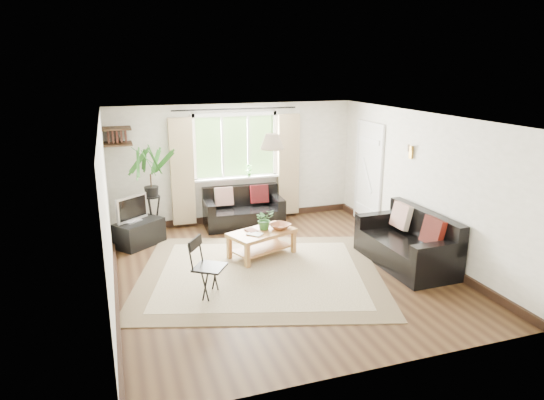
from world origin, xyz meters
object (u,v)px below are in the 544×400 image
object	(u,v)px
palm_stand	(152,193)
folding_chair	(210,268)
sofa_back	(244,208)
coffee_table	(262,244)
tv_stand	(140,233)
sofa_right	(406,240)

from	to	relation	value
palm_stand	folding_chair	distance (m)	2.83
sofa_back	palm_stand	world-z (taller)	palm_stand
sofa_back	coffee_table	bearing A→B (deg)	-91.77
folding_chair	tv_stand	bearing A→B (deg)	51.99
sofa_right	folding_chair	size ratio (longest dim) A/B	2.10
sofa_back	coffee_table	xyz separation A→B (m)	(-0.13, -1.64, -0.14)
palm_stand	tv_stand	bearing A→B (deg)	-127.65
tv_stand	palm_stand	world-z (taller)	palm_stand
coffee_table	tv_stand	bearing A→B (deg)	148.13
coffee_table	folding_chair	size ratio (longest dim) A/B	1.30
tv_stand	palm_stand	size ratio (longest dim) A/B	0.49
coffee_table	palm_stand	size ratio (longest dim) A/B	0.64
sofa_right	tv_stand	distance (m)	4.62
tv_stand	sofa_back	bearing A→B (deg)	-25.66
tv_stand	folding_chair	distance (m)	2.52
sofa_back	folding_chair	world-z (taller)	folding_chair
sofa_right	coffee_table	xyz separation A→B (m)	(-2.09, 1.08, -0.19)
sofa_back	coffee_table	distance (m)	1.66
sofa_right	folding_chair	bearing A→B (deg)	-89.40
sofa_back	sofa_right	world-z (taller)	sofa_right
sofa_back	sofa_right	xyz separation A→B (m)	(1.96, -2.72, 0.05)
sofa_right	tv_stand	world-z (taller)	sofa_right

